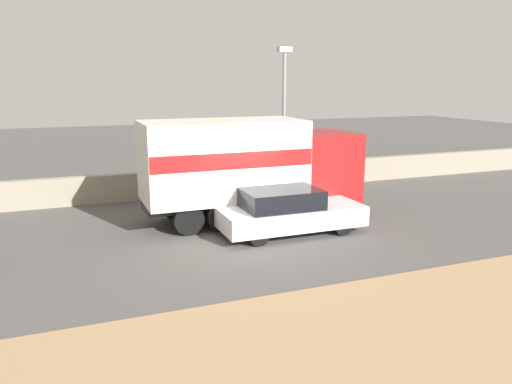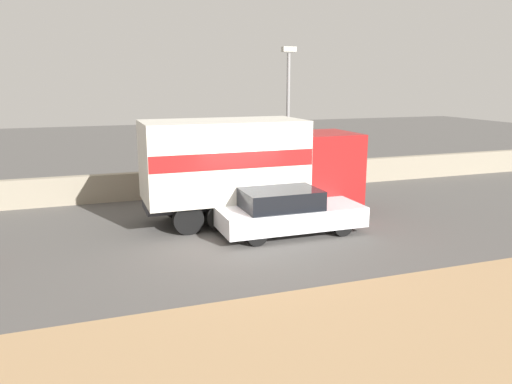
# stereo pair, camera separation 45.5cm
# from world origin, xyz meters

# --- Properties ---
(ground_plane) EXTENTS (80.00, 80.00, 0.00)m
(ground_plane) POSITION_xyz_m (0.00, 0.00, 0.00)
(ground_plane) COLOR #514F4C
(dirt_shoulder_foreground) EXTENTS (60.00, 5.63, 0.04)m
(dirt_shoulder_foreground) POSITION_xyz_m (0.00, -6.58, 0.02)
(dirt_shoulder_foreground) COLOR tan
(dirt_shoulder_foreground) RESTS_ON ground_plane
(stone_wall_backdrop) EXTENTS (60.00, 0.35, 1.06)m
(stone_wall_backdrop) POSITION_xyz_m (0.00, 6.24, 0.53)
(stone_wall_backdrop) COLOR gray
(stone_wall_backdrop) RESTS_ON ground_plane
(street_lamp) EXTENTS (0.56, 0.28, 5.83)m
(street_lamp) POSITION_xyz_m (3.62, 5.91, 3.44)
(street_lamp) COLOR gray
(street_lamp) RESTS_ON ground_plane
(box_truck) EXTENTS (7.14, 2.46, 3.30)m
(box_truck) POSITION_xyz_m (0.58, 2.15, 1.88)
(box_truck) COLOR maroon
(box_truck) RESTS_ON ground_plane
(car_hatchback) EXTENTS (4.36, 1.79, 1.39)m
(car_hatchback) POSITION_xyz_m (1.22, 0.24, 0.69)
(car_hatchback) COLOR silver
(car_hatchback) RESTS_ON ground_plane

